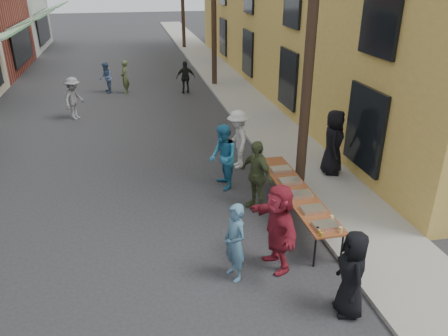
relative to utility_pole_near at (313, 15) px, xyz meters
name	(u,v)px	position (x,y,z in m)	size (l,w,h in m)	color
ground	(145,279)	(-4.30, -3.00, -4.50)	(120.00, 120.00, 0.00)	#28282B
sidewalk	(228,84)	(0.70, 12.00, -4.45)	(2.20, 60.00, 0.10)	gray
utility_pole_near	(313,15)	(0.00, 0.00, 0.00)	(0.26, 0.26, 9.00)	#2D2116
serving_table	(296,191)	(-0.68, -1.43, -3.79)	(0.70, 4.00, 0.75)	brown
catering_tray_sausage	(326,225)	(-0.68, -3.08, -3.71)	(0.50, 0.33, 0.08)	maroon
catering_tray_foil_b	(313,209)	(-0.68, -2.43, -3.71)	(0.50, 0.33, 0.08)	#B2B2B7
catering_tray_buns	(301,194)	(-0.68, -1.73, -3.71)	(0.50, 0.33, 0.08)	tan
catering_tray_foil_d	(290,181)	(-0.68, -1.03, -3.71)	(0.50, 0.33, 0.08)	#B2B2B7
catering_tray_buns_end	(281,169)	(-0.68, -0.33, -3.71)	(0.50, 0.33, 0.08)	tan
condiment_jar_a	(322,235)	(-0.90, -3.38, -3.71)	(0.07, 0.07, 0.08)	#A57F26
condiment_jar_b	(319,232)	(-0.90, -3.28, -3.71)	(0.07, 0.07, 0.08)	#A57F26
condiment_jar_c	(317,229)	(-0.90, -3.18, -3.71)	(0.07, 0.07, 0.08)	#A57F26
cup_stack	(341,230)	(-0.48, -3.33, -3.69)	(0.08, 0.08, 0.12)	tan
guest_front_a	(352,274)	(-0.90, -4.62, -3.70)	(0.78, 0.51, 1.60)	black
guest_front_b	(235,242)	(-2.60, -3.29, -3.71)	(0.58, 0.38, 1.58)	teal
guest_front_c	(223,157)	(-2.01, 0.51, -3.61)	(0.87, 0.68, 1.79)	teal
guest_front_d	(238,139)	(-1.29, 1.77, -3.62)	(1.14, 0.65, 1.76)	silver
guest_front_e	(256,175)	(-1.45, -0.72, -3.61)	(1.04, 0.43, 1.78)	#495531
guest_queue_back	(278,227)	(-1.70, -3.13, -3.59)	(1.68, 0.54, 1.81)	maroon
server	(333,142)	(1.18, 0.59, -3.47)	(0.91, 0.59, 1.87)	black
passerby_left	(74,98)	(-6.49, 7.71, -3.67)	(1.08, 0.62, 1.67)	slate
passerby_mid	(186,77)	(-1.65, 10.74, -3.73)	(0.90, 0.37, 1.54)	black
passerby_right	(125,77)	(-4.49, 11.33, -3.72)	(0.57, 0.37, 1.57)	#4F5F37
passerby_far	(106,78)	(-5.38, 11.63, -3.77)	(0.71, 0.55, 1.46)	#49618E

